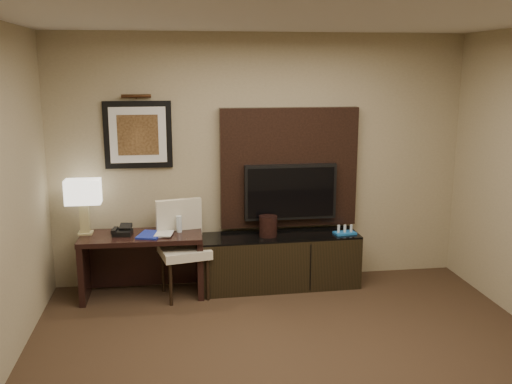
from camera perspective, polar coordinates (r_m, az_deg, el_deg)
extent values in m
cube|color=silver|center=(3.70, 6.63, 17.89)|extent=(4.50, 5.00, 0.01)
cube|color=tan|center=(6.21, 0.49, 3.22)|extent=(4.50, 0.01, 2.70)
cube|color=black|center=(6.07, -11.27, -7.19)|extent=(1.25, 0.56, 0.66)
cube|color=black|center=(6.21, 2.43, -6.88)|extent=(1.70, 0.51, 0.58)
cube|color=black|center=(6.22, 3.30, 2.46)|extent=(1.50, 0.12, 1.30)
cube|color=black|center=(6.17, 3.46, 0.01)|extent=(1.00, 0.08, 0.60)
cube|color=black|center=(6.09, -11.71, 5.63)|extent=(0.70, 0.04, 0.70)
cylinder|color=#3D2413|center=(6.02, -11.90, 9.36)|extent=(0.04, 0.04, 0.30)
cube|color=navy|center=(5.91, -10.52, -4.23)|extent=(0.30, 0.35, 0.02)
imported|color=tan|center=(5.89, -10.06, -3.16)|extent=(0.18, 0.05, 0.24)
cylinder|color=silver|center=(5.97, -7.70, -3.20)|extent=(0.07, 0.07, 0.17)
cylinder|color=black|center=(6.05, 1.22, -3.43)|extent=(0.23, 0.23, 0.22)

